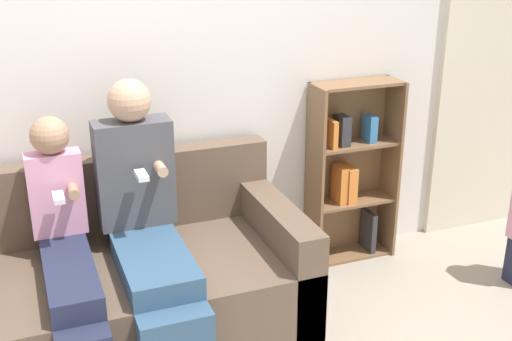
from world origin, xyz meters
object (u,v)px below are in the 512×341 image
at_px(adult_seated, 147,222).
at_px(couch, 121,288).
at_px(child_seated, 67,255).
at_px(bookshelf, 350,171).

bearing_deg(adult_seated, couch, 154.43).
xyz_separation_m(child_seated, bookshelf, (1.71, 0.48, -0.01)).
height_order(couch, bookshelf, bookshelf).
height_order(couch, child_seated, child_seated).
height_order(adult_seated, bookshelf, adult_seated).
bearing_deg(couch, adult_seated, -25.57).
height_order(adult_seated, child_seated, adult_seated).
bearing_deg(bookshelf, child_seated, -164.27).
height_order(child_seated, bookshelf, child_seated).
distance_m(couch, adult_seated, 0.40).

